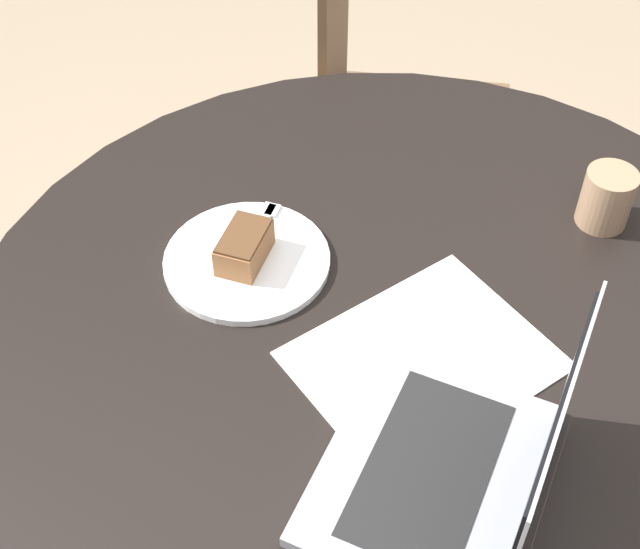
# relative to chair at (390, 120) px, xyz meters

# --- Properties ---
(dining_table) EXTENTS (1.26, 1.26, 0.75)m
(dining_table) POSITION_rel_chair_xyz_m (-0.13, -0.86, 0.13)
(dining_table) COLOR black
(dining_table) RESTS_ON ground_plane
(chair) EXTENTS (0.50, 0.50, 0.88)m
(chair) POSITION_rel_chair_xyz_m (0.00, 0.00, 0.00)
(chair) COLOR brown
(chair) RESTS_ON ground_plane
(paper_document) EXTENTS (0.42, 0.39, 0.00)m
(paper_document) POSITION_rel_chair_xyz_m (-0.10, -0.93, 0.30)
(paper_document) COLOR white
(paper_document) RESTS_ON dining_table
(plate) EXTENTS (0.25, 0.25, 0.01)m
(plate) POSITION_rel_chair_xyz_m (-0.34, -0.72, 0.30)
(plate) COLOR white
(plate) RESTS_ON dining_table
(cake_slice) EXTENTS (0.09, 0.11, 0.05)m
(cake_slice) POSITION_rel_chair_xyz_m (-0.34, -0.72, 0.33)
(cake_slice) COLOR brown
(cake_slice) RESTS_ON plate
(fork) EXTENTS (0.09, 0.17, 0.00)m
(fork) POSITION_rel_chair_xyz_m (-0.32, -0.67, 0.31)
(fork) COLOR silver
(fork) RESTS_ON plate
(coffee_glass) EXTENTS (0.08, 0.08, 0.09)m
(coffee_glass) POSITION_rel_chair_xyz_m (0.22, -0.68, 0.34)
(coffee_glass) COLOR #997556
(coffee_glass) RESTS_ON dining_table
(laptop) EXTENTS (0.38, 0.40, 0.26)m
(laptop) POSITION_rel_chair_xyz_m (-0.10, -1.12, 0.34)
(laptop) COLOR gray
(laptop) RESTS_ON dining_table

